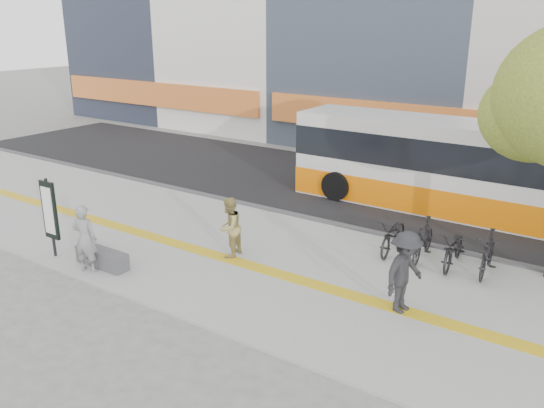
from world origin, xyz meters
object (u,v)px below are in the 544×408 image
Objects in this scene: signboard at (50,211)px; seated_woman at (85,238)px; pedestrian_tan at (229,227)px; pedestrian_dark at (405,272)px; bus at (460,171)px; bench at (102,258)px.

seated_woman is at bearing -3.56° from signboard.
pedestrian_tan is at bearing 34.46° from signboard.
pedestrian_dark is (7.48, 2.58, 0.05)m from seated_woman.
signboard is at bearing -63.51° from pedestrian_tan.
signboard reaches higher than pedestrian_dark.
bus is 7.62m from pedestrian_dark.
signboard is 0.19× the size of bus.
bench is 7.74m from pedestrian_dark.
bench is at bearing 117.79° from pedestrian_dark.
signboard is 1.24× the size of seated_woman.
bench is 0.14× the size of bus.
bench is 0.96× the size of pedestrian_tan.
signboard is (-1.60, -0.31, 1.06)m from bench.
seated_woman reaches higher than bench.
pedestrian_tan is at bearing 98.82° from pedestrian_dark.
seated_woman is 1.07× the size of pedestrian_tan.
signboard is at bearing -169.19° from bench.
bus is at bearing 51.80° from signboard.
bus is 6.03× the size of pedestrian_dark.
bus is 6.38× the size of seated_woman.
bench is 11.61m from bus.
seated_woman is (-6.35, -10.10, -0.51)m from bus.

